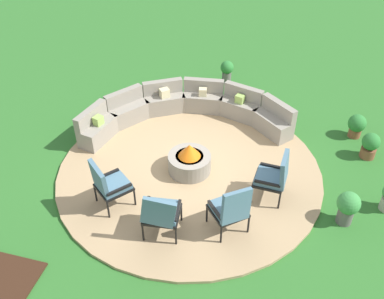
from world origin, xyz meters
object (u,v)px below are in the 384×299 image
(fire_pit, at_px, (189,161))
(curved_stone_bench, at_px, (185,110))
(lounge_chair_front_right, at_px, (161,213))
(lounge_chair_back_right, at_px, (275,176))
(potted_plant_2, at_px, (370,145))
(lounge_chair_front_left, at_px, (108,183))
(potted_plant_3, at_px, (348,206))
(potted_plant_4, at_px, (357,125))
(lounge_chair_back_left, at_px, (231,208))
(potted_plant_1, at_px, (227,71))

(fire_pit, bearing_deg, curved_stone_bench, 108.99)
(curved_stone_bench, height_order, lounge_chair_front_right, lounge_chair_front_right)
(lounge_chair_back_right, relative_size, potted_plant_2, 1.72)
(lounge_chair_front_left, distance_m, lounge_chair_front_right, 1.22)
(fire_pit, relative_size, lounge_chair_front_left, 0.81)
(curved_stone_bench, bearing_deg, potted_plant_3, -31.91)
(potted_plant_4, bearing_deg, potted_plant_2, -69.89)
(lounge_chair_front_left, height_order, lounge_chair_back_left, lounge_chair_front_left)
(potted_plant_2, bearing_deg, potted_plant_3, -103.30)
(curved_stone_bench, distance_m, potted_plant_3, 4.34)
(lounge_chair_front_right, height_order, potted_plant_4, lounge_chair_front_right)
(curved_stone_bench, bearing_deg, lounge_chair_back_right, -41.23)
(curved_stone_bench, height_order, lounge_chair_back_right, lounge_chair_back_right)
(curved_stone_bench, relative_size, potted_plant_3, 6.62)
(potted_plant_1, bearing_deg, potted_plant_3, -54.97)
(lounge_chair_back_left, xyz_separation_m, potted_plant_3, (1.98, 0.80, -0.22))
(curved_stone_bench, distance_m, potted_plant_2, 4.18)
(lounge_chair_front_right, relative_size, lounge_chair_back_left, 0.95)
(lounge_chair_front_right, relative_size, potted_plant_1, 1.57)
(fire_pit, distance_m, potted_plant_3, 3.16)
(curved_stone_bench, height_order, lounge_chair_front_left, lounge_chair_front_left)
(fire_pit, relative_size, lounge_chair_back_right, 0.86)
(potted_plant_3, bearing_deg, lounge_chair_front_left, -169.94)
(lounge_chair_back_right, bearing_deg, lounge_chair_front_left, 113.06)
(potted_plant_1, bearing_deg, fire_pit, -89.98)
(lounge_chair_front_right, distance_m, lounge_chair_back_left, 1.20)
(lounge_chair_back_right, distance_m, potted_plant_4, 3.01)
(potted_plant_3, bearing_deg, fire_pit, 169.20)
(curved_stone_bench, distance_m, lounge_chair_front_right, 3.53)
(curved_stone_bench, xyz_separation_m, lounge_chair_back_right, (2.33, -2.04, 0.24))
(curved_stone_bench, xyz_separation_m, potted_plant_1, (0.59, 2.13, 0.01))
(lounge_chair_front_right, height_order, potted_plant_1, lounge_chair_front_right)
(lounge_chair_front_left, bearing_deg, potted_plant_4, 77.66)
(lounge_chair_front_right, height_order, potted_plant_3, lounge_chair_front_right)
(fire_pit, bearing_deg, lounge_chair_front_left, -130.85)
(fire_pit, xyz_separation_m, potted_plant_2, (3.59, 1.50, 0.01))
(fire_pit, height_order, potted_plant_1, fire_pit)
(curved_stone_bench, bearing_deg, lounge_chair_back_left, -61.12)
(lounge_chair_front_left, height_order, potted_plant_2, lounge_chair_front_left)
(curved_stone_bench, height_order, lounge_chair_back_left, lounge_chair_back_left)
(curved_stone_bench, xyz_separation_m, lounge_chair_back_left, (1.70, -3.09, 0.25))
(lounge_chair_back_left, xyz_separation_m, potted_plant_4, (2.22, 3.58, -0.30))
(potted_plant_2, bearing_deg, lounge_chair_front_left, -149.14)
(lounge_chair_front_left, xyz_separation_m, potted_plant_2, (4.76, 2.84, -0.29))
(fire_pit, distance_m, curved_stone_bench, 1.80)
(potted_plant_4, bearing_deg, potted_plant_1, 153.91)
(curved_stone_bench, relative_size, lounge_chair_front_right, 4.47)
(potted_plant_1, bearing_deg, lounge_chair_front_left, -102.67)
(lounge_chair_back_left, height_order, potted_plant_3, lounge_chair_back_left)
(lounge_chair_front_left, height_order, lounge_chair_front_right, lounge_chair_front_left)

